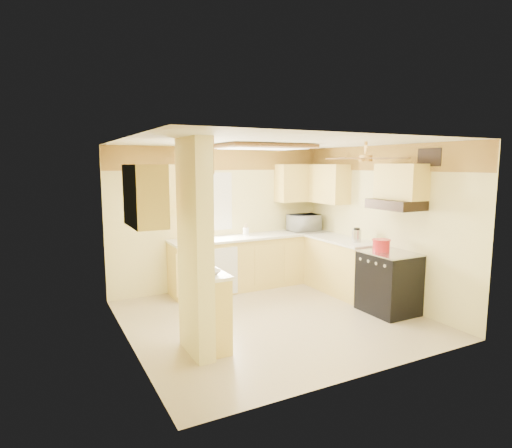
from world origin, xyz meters
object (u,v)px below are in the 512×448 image
bowl (211,272)px  stove (389,282)px  microwave (304,223)px  dutch_oven (381,245)px  kettle (357,235)px

bowl → stove: bearing=1.1°
stove → bowl: 2.89m
stove → microwave: size_ratio=1.60×
bowl → dutch_oven: bearing=3.7°
microwave → bowl: size_ratio=2.67×
dutch_oven → bowl: bearing=-176.3°
bowl → kettle: bearing=16.3°
bowl → kettle: (2.88, 0.84, 0.08)m
stove → bowl: (-2.85, -0.05, 0.51)m
stove → dutch_oven: (-0.05, 0.13, 0.55)m
bowl → kettle: 3.00m
stove → dutch_oven: dutch_oven is taller
bowl → kettle: size_ratio=0.92×
microwave → kettle: bearing=95.8°
bowl → dutch_oven: (2.79, 0.18, 0.04)m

